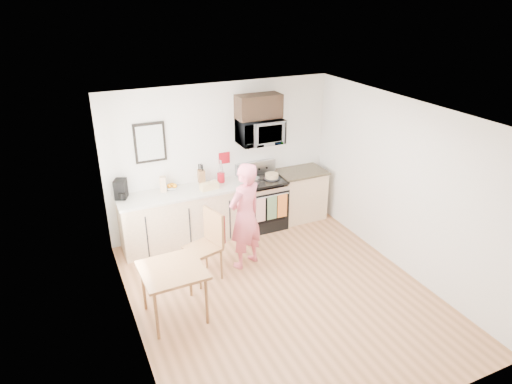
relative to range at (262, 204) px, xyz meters
name	(u,v)px	position (x,y,z in m)	size (l,w,h in m)	color
floor	(281,294)	(-0.63, -1.98, -0.44)	(4.60, 4.60, 0.00)	brown
back_wall	(221,158)	(-0.63, 0.32, 0.86)	(4.00, 0.04, 2.60)	white
front_wall	(404,318)	(-0.63, -4.28, 0.86)	(4.00, 0.04, 2.60)	white
left_wall	(128,245)	(-2.63, -1.98, 0.86)	(0.04, 4.60, 2.60)	white
right_wall	(403,187)	(1.37, -1.98, 0.86)	(0.04, 4.60, 2.60)	white
ceiling	(286,115)	(-0.63, -1.98, 2.16)	(4.00, 4.60, 0.04)	white
window	(117,198)	(-2.59, -1.18, 1.11)	(0.06, 1.40, 1.50)	white
cabinet_left	(185,218)	(-1.43, 0.02, 0.01)	(2.10, 0.60, 0.90)	tan
countertop_left	(183,193)	(-1.43, 0.02, 0.48)	(2.14, 0.64, 0.04)	beige
cabinet_right	(300,195)	(0.80, 0.02, 0.01)	(0.84, 0.60, 0.90)	tan
countertop_right	(301,172)	(0.80, 0.02, 0.48)	(0.88, 0.64, 0.04)	black
range	(262,204)	(0.00, 0.00, 0.00)	(0.76, 0.70, 1.16)	black
microwave	(260,131)	(0.00, 0.10, 1.32)	(0.76, 0.51, 0.42)	#A7A7AC
upper_cabinet	(259,106)	(0.00, 0.15, 1.74)	(0.76, 0.35, 0.40)	black
wall_art	(150,143)	(-1.83, 0.30, 1.31)	(0.50, 0.04, 0.65)	black
wall_trivet	(224,158)	(-0.58, 0.31, 0.86)	(0.20, 0.02, 0.20)	#A20D19
person	(245,216)	(-0.78, -1.05, 0.41)	(0.62, 0.41, 1.69)	#DB3C55
dining_table	(173,274)	(-2.12, -1.81, 0.22)	(0.79, 0.79, 0.74)	brown
chair	(211,235)	(-1.36, -1.10, 0.25)	(0.60, 0.56, 1.06)	brown
knife_block	(201,177)	(-1.03, 0.24, 0.62)	(0.10, 0.15, 0.23)	brown
utensil_crock	(221,173)	(-0.71, 0.14, 0.66)	(0.13, 0.13, 0.39)	#A20D19
fruit_bowl	(171,187)	(-1.57, 0.19, 0.54)	(0.27, 0.27, 0.10)	white
milk_carton	(163,184)	(-1.71, 0.15, 0.63)	(0.10, 0.10, 0.26)	tan
coffee_maker	(121,190)	(-2.38, 0.17, 0.65)	(0.25, 0.29, 0.31)	black
bread_bag	(209,186)	(-1.00, -0.07, 0.56)	(0.30, 0.14, 0.11)	tan
cake	(272,176)	(0.16, -0.06, 0.53)	(0.28, 0.28, 0.09)	black
kettle	(243,172)	(-0.28, 0.19, 0.59)	(0.19, 0.19, 0.24)	white
pot	(254,180)	(-0.20, -0.10, 0.54)	(0.20, 0.31, 0.09)	#A7A7AC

